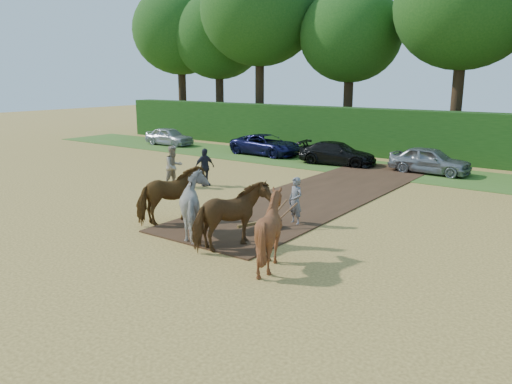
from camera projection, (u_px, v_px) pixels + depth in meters
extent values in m
plane|color=gold|center=(187.00, 225.00, 17.12)|extent=(120.00, 120.00, 0.00)
cube|color=#472D1C|center=(324.00, 193.00, 21.77)|extent=(4.50, 17.00, 0.05)
cube|color=#38601E|center=(360.00, 167.00, 28.15)|extent=(50.00, 5.00, 0.03)
cube|color=#14380F|center=(391.00, 133.00, 31.36)|extent=(46.00, 1.60, 3.00)
imported|color=#BFAC96|center=(174.00, 166.00, 22.96)|extent=(0.86, 1.03, 1.91)
imported|color=#22242D|center=(205.00, 167.00, 23.20)|extent=(0.71, 1.11, 1.75)
imported|color=brown|center=(171.00, 196.00, 17.12)|extent=(1.78, 2.58, 1.99)
imported|color=beige|center=(199.00, 205.00, 15.85)|extent=(2.41, 2.24, 1.99)
imported|color=brown|center=(232.00, 216.00, 14.57)|extent=(1.78, 2.58, 1.99)
imported|color=brown|center=(270.00, 230.00, 13.29)|extent=(2.11, 2.23, 1.99)
cube|color=black|center=(269.00, 225.00, 16.55)|extent=(0.59, 0.91, 0.33)
cube|color=brown|center=(255.00, 223.00, 16.19)|extent=(0.52, 1.29, 0.09)
cylinder|color=brown|center=(277.00, 211.00, 16.93)|extent=(0.24, 0.96, 0.70)
cylinder|color=brown|center=(285.00, 214.00, 16.59)|extent=(0.49, 0.89, 0.70)
imported|color=gray|center=(295.00, 201.00, 17.04)|extent=(0.70, 0.57, 1.66)
imported|color=#AEB0B5|center=(169.00, 136.00, 36.90)|extent=(3.94, 1.67, 1.33)
imported|color=#13143D|center=(266.00, 145.00, 32.29)|extent=(4.96, 2.52, 1.34)
imported|color=black|center=(337.00, 153.00, 28.81)|extent=(4.69, 2.32, 1.31)
imported|color=gray|center=(430.00, 160.00, 26.10)|extent=(4.21, 1.83, 1.41)
cylinder|color=#382616|center=(183.00, 100.00, 45.44)|extent=(0.70, 0.70, 5.85)
ellipsoid|color=#163F11|center=(180.00, 30.00, 44.06)|extent=(8.40, 8.40, 7.73)
cylinder|color=#382616|center=(220.00, 103.00, 43.59)|extent=(0.70, 0.70, 5.40)
ellipsoid|color=#163F11|center=(219.00, 36.00, 42.32)|extent=(7.80, 7.80, 7.18)
cylinder|color=#382616|center=(260.00, 99.00, 39.81)|extent=(0.70, 0.70, 6.53)
ellipsoid|color=#163F11|center=(260.00, 10.00, 38.29)|extent=(9.20, 9.20, 8.46)
cylinder|color=#382616|center=(348.00, 110.00, 37.13)|extent=(0.70, 0.70, 5.17)
ellipsoid|color=#163F11|center=(351.00, 34.00, 35.92)|extent=(7.40, 7.40, 6.81)
cylinder|color=#382616|center=(456.00, 108.00, 31.65)|extent=(0.70, 0.70, 6.08)
ellipsoid|color=#163F11|center=(465.00, 4.00, 30.24)|extent=(8.60, 8.60, 7.91)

